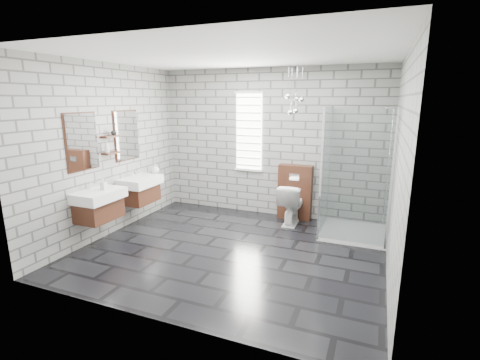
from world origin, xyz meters
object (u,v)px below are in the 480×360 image
Objects in this scene: vanity_left at (97,196)px; toilet at (291,204)px; cistern_panel at (295,192)px; shower_enclosure at (348,206)px; vanity_right at (138,182)px.

vanity_left is 3.18m from toilet.
cistern_panel reaches higher than toilet.
cistern_panel is 1.41× the size of toilet.
vanity_left is at bearing -152.98° from shower_enclosure.
vanity_left reaches higher than cistern_panel.
vanity_right is (0.00, 0.96, 0.00)m from vanity_left.
toilet is (2.44, 2.00, -0.40)m from vanity_left.
toilet is at bearing 39.42° from vanity_left.
toilet is at bearing 23.24° from vanity_right.
vanity_left reaches higher than toilet.
shower_enclosure reaches higher than cistern_panel.
shower_enclosure reaches higher than toilet.
toilet is (2.44, 1.05, -0.40)m from vanity_right.
vanity_right reaches higher than toilet.
vanity_left is at bearing 38.19° from toilet.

